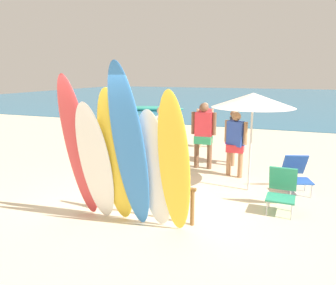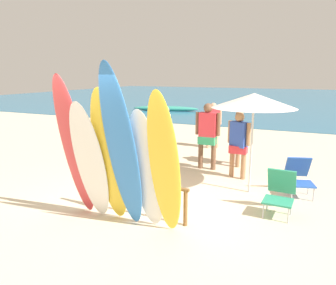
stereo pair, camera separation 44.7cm
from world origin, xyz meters
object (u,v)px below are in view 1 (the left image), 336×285
object	(u,v)px
surfboard_white_1	(96,164)
surfboard_white_4	(155,171)
beach_chair_blue	(296,172)
surfboard_blue_3	(130,151)
beachgoer_near_rack	(235,140)
beachgoer_midbeach	(205,122)
beachgoer_photographing	(203,131)
surfboard_rack	(138,190)
surfboard_red_0	(79,150)
beachgoer_strolling	(233,133)
surfboard_yellow_2	(116,159)
beach_chair_red	(282,188)
distant_boat	(151,109)
beachgoer_by_water	(162,134)
beach_umbrella	(253,100)
surfboard_yellow_5	(174,167)

from	to	relation	value
surfboard_white_1	surfboard_white_4	size ratio (longest dim) A/B	1.06
beach_chair_blue	surfboard_blue_3	bearing A→B (deg)	-147.13
beachgoer_near_rack	beachgoer_midbeach	bearing A→B (deg)	-41.91
beachgoer_photographing	beach_chair_blue	distance (m)	2.59
surfboard_rack	beachgoer_photographing	size ratio (longest dim) A/B	1.21
beachgoer_photographing	surfboard_red_0	bearing A→B (deg)	70.59
beachgoer_strolling	beachgoer_photographing	bearing A→B (deg)	121.21
surfboard_red_0	surfboard_yellow_2	size ratio (longest dim) A/B	1.09
beach_chair_red	surfboard_rack	bearing A→B (deg)	-151.08
surfboard_white_4	beach_chair_red	bearing A→B (deg)	43.72
beachgoer_photographing	distant_boat	bearing A→B (deg)	-62.95
surfboard_white_1	beachgoer_near_rack	xyz separation A→B (m)	(1.73, 3.44, -0.14)
beachgoer_photographing	beachgoer_midbeach	world-z (taller)	beachgoer_photographing
beachgoer_by_water	distant_boat	bearing A→B (deg)	-169.73
surfboard_blue_3	beachgoer_strolling	distance (m)	4.65
surfboard_white_4	beach_chair_blue	xyz separation A→B (m)	(2.16, 2.74, -0.59)
surfboard_white_4	beachgoer_strolling	world-z (taller)	surfboard_white_4
surfboard_blue_3	beachgoer_strolling	size ratio (longest dim) A/B	1.81
surfboard_rack	surfboard_yellow_2	bearing A→B (deg)	-110.14
surfboard_rack	beachgoer_near_rack	distance (m)	3.19
beachgoer_midbeach	beach_chair_blue	size ratio (longest dim) A/B	1.82
surfboard_blue_3	beach_chair_red	xyz separation A→B (m)	(2.23, 1.76, -0.93)
beachgoer_near_rack	surfboard_white_1	bearing A→B (deg)	83.83
beach_chair_blue	distant_boat	world-z (taller)	beach_chair_blue
beach_umbrella	surfboard_white_1	bearing A→B (deg)	-130.45
surfboard_white_1	distant_boat	bearing A→B (deg)	105.47
surfboard_rack	surfboard_white_1	world-z (taller)	surfboard_white_1
surfboard_blue_3	beach_umbrella	distance (m)	3.09
surfboard_white_4	beachgoer_midbeach	distance (m)	6.22
surfboard_red_0	surfboard_blue_3	world-z (taller)	surfboard_blue_3
surfboard_yellow_2	distant_boat	xyz separation A→B (m)	(-6.14, 15.51, -1.01)
beachgoer_near_rack	beachgoer_strolling	distance (m)	1.09
surfboard_blue_3	beachgoer_photographing	world-z (taller)	surfboard_blue_3
surfboard_yellow_5	surfboard_red_0	bearing A→B (deg)	174.66
surfboard_white_1	surfboard_blue_3	bearing A→B (deg)	-8.96
beach_umbrella	beach_chair_blue	bearing A→B (deg)	17.56
beachgoer_photographing	beachgoer_by_water	size ratio (longest dim) A/B	1.03
surfboard_yellow_5	beachgoer_by_water	size ratio (longest dim) A/B	1.40
surfboard_rack	surfboard_yellow_2	xyz separation A→B (m)	(-0.16, -0.44, 0.66)
surfboard_yellow_5	beach_chair_blue	xyz separation A→B (m)	(1.78, 2.88, -0.74)
beachgoer_photographing	beachgoer_strolling	xyz separation A→B (m)	(0.68, 0.66, -0.13)
surfboard_white_1	beach_chair_red	xyz separation A→B (m)	(2.88, 1.71, -0.63)
surfboard_blue_3	beach_chair_red	size ratio (longest dim) A/B	3.41
beachgoer_photographing	beachgoer_by_water	distance (m)	1.14
surfboard_yellow_2	surfboard_white_4	distance (m)	0.68
surfboard_blue_3	distant_boat	world-z (taller)	surfboard_blue_3
beachgoer_photographing	surfboard_rack	bearing A→B (deg)	82.04
surfboard_yellow_5	beachgoer_strolling	world-z (taller)	surfboard_yellow_5
beach_chair_blue	surfboard_yellow_5	bearing A→B (deg)	-138.37
surfboard_yellow_5	beach_chair_red	size ratio (longest dim) A/B	2.94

